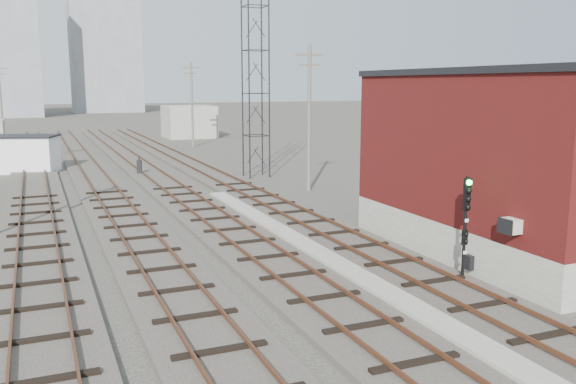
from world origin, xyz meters
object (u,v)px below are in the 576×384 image
car_grey (10,152)px  switch_stand (139,167)px  signal_mast (466,223)px  site_trailer (12,154)px

car_grey → switch_stand: bearing=-159.9°
car_grey → signal_mast: bearing=-173.2°
signal_mast → site_trailer: 37.77m
signal_mast → switch_stand: 29.83m
signal_mast → car_grey: (-15.10, 43.43, -1.33)m
signal_mast → site_trailer: signal_mast is taller
site_trailer → signal_mast: bearing=-47.7°
signal_mast → switch_stand: signal_mast is taller
switch_stand → site_trailer: bearing=167.6°
signal_mast → site_trailer: size_ratio=0.50×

